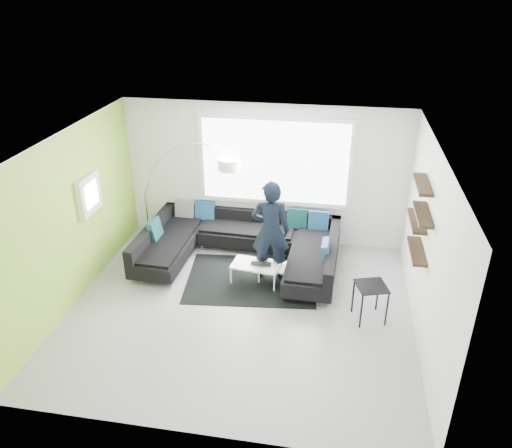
{
  "coord_description": "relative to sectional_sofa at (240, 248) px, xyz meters",
  "views": [
    {
      "loc": [
        1.38,
        -6.5,
        4.93
      ],
      "look_at": [
        0.11,
        0.9,
        1.13
      ],
      "focal_mm": 35.0,
      "sensor_mm": 36.0,
      "label": 1
    }
  ],
  "objects": [
    {
      "name": "laptop",
      "position": [
        0.49,
        -0.6,
        0.02
      ],
      "size": [
        0.37,
        0.25,
        0.03
      ],
      "primitive_type": "imported",
      "rotation": [
        0.0,
        0.0,
        -0.03
      ],
      "color": "black",
      "rests_on": "coffee_table"
    },
    {
      "name": "coffee_table",
      "position": [
        0.6,
        -0.49,
        -0.17
      ],
      "size": [
        1.14,
        0.75,
        0.35
      ],
      "primitive_type": "cube",
      "rotation": [
        0.0,
        0.0,
        -0.12
      ],
      "color": "silver",
      "rests_on": "ground"
    },
    {
      "name": "ground",
      "position": [
        0.29,
        -1.41,
        -0.34
      ],
      "size": [
        5.5,
        5.5,
        0.0
      ],
      "primitive_type": "plane",
      "color": "gray",
      "rests_on": "ground"
    },
    {
      "name": "room_shell",
      "position": [
        0.33,
        -1.21,
        1.47
      ],
      "size": [
        5.54,
        5.04,
        2.82
      ],
      "color": "silver",
      "rests_on": "ground"
    },
    {
      "name": "person",
      "position": [
        0.62,
        -0.32,
        0.58
      ],
      "size": [
        0.75,
        0.56,
        1.85
      ],
      "primitive_type": "imported",
      "rotation": [
        0.0,
        0.0,
        3.23
      ],
      "color": "black",
      "rests_on": "ground"
    },
    {
      "name": "sectional_sofa",
      "position": [
        0.0,
        0.0,
        0.0
      ],
      "size": [
        3.66,
        2.34,
        0.77
      ],
      "rotation": [
        0.0,
        0.0,
        -0.03
      ],
      "color": "black",
      "rests_on": "ground"
    },
    {
      "name": "arc_lamp",
      "position": [
        -2.01,
        0.59,
        0.69
      ],
      "size": [
        2.04,
        1.12,
        2.05
      ],
      "primitive_type": null,
      "rotation": [
        0.0,
        0.0,
        0.19
      ],
      "color": "white",
      "rests_on": "ground"
    },
    {
      "name": "rug",
      "position": [
        0.31,
        -0.51,
        -0.34
      ],
      "size": [
        2.43,
        1.88,
        0.01
      ],
      "primitive_type": "cube",
      "rotation": [
        0.0,
        0.0,
        0.11
      ],
      "color": "black",
      "rests_on": "ground"
    },
    {
      "name": "side_table",
      "position": [
        2.34,
        -1.29,
        -0.03
      ],
      "size": [
        0.57,
        0.57,
        0.62
      ],
      "primitive_type": "cube",
      "rotation": [
        0.0,
        0.0,
        0.3
      ],
      "color": "black",
      "rests_on": "ground"
    }
  ]
}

